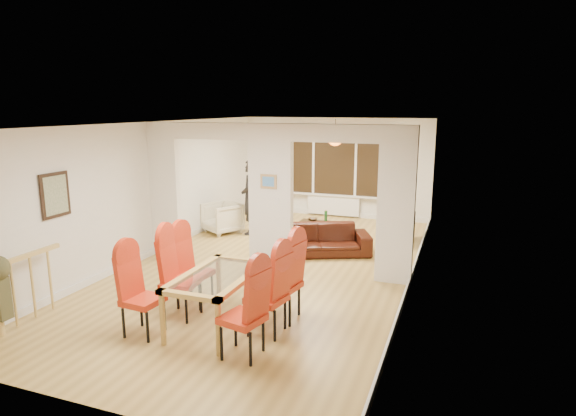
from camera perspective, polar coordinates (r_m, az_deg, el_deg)
The scene contains 24 objects.
floor at distance 8.89m, azimuth -1.99°, elevation -6.99°, with size 5.00×9.00×0.01m, color tan.
room_walls at distance 8.56m, azimuth -2.06°, elevation 1.27°, with size 5.00×9.00×2.60m, color silver, non-canonical shape.
divider_wall at distance 8.56m, azimuth -2.06°, elevation 1.27°, with size 5.00×0.18×2.60m, color white.
bay_window_blinds at distance 12.71m, azimuth 5.54°, elevation 5.65°, with size 3.00×0.08×1.80m, color black.
radiator at distance 12.86m, azimuth 5.39°, elevation 0.31°, with size 1.40×0.08×0.50m, color white.
pendant_light at distance 11.48m, azimuth 5.61°, elevation 8.23°, with size 0.36×0.36×0.36m, color orange.
stair_newel at distance 7.48m, azimuth -28.36°, elevation -7.73°, with size 0.40×1.20×1.10m, color tan, non-canonical shape.
wall_poster at distance 7.91m, azimuth -25.88°, elevation 1.39°, with size 0.04×0.52×0.67m, color gray.
pillar_photo at distance 8.42m, azimuth -2.32°, elevation 3.16°, with size 0.30×0.03×0.25m, color #4C8CD8.
dining_table at distance 6.59m, azimuth -8.24°, elevation -10.70°, with size 0.87×1.54×0.72m, color #B08B41, non-canonical shape.
dining_chair_la at distance 6.48m, azimuth -16.85°, elevation -9.71°, with size 0.44×0.44×1.10m, color red, non-canonical shape.
dining_chair_lb at distance 6.87m, azimuth -12.61°, elevation -7.95°, with size 0.46×0.46×1.16m, color red, non-canonical shape.
dining_chair_lc at distance 7.25m, azimuth -11.04°, elevation -7.04°, with size 0.44×0.44×1.11m, color red, non-canonical shape.
dining_chair_ra at distance 5.72m, azimuth -5.46°, elevation -12.10°, with size 0.45×0.45×1.12m, color red, non-canonical shape.
dining_chair_rb at distance 6.25m, azimuth -2.56°, elevation -9.92°, with size 0.45×0.45×1.12m, color red, non-canonical shape.
dining_chair_rc at distance 6.63m, azimuth -0.81°, elevation -8.41°, with size 0.46×0.46×1.16m, color red, non-canonical shape.
sofa at distance 9.58m, azimuth 3.63°, elevation -3.76°, with size 2.01×0.79×0.59m, color black.
armchair at distance 11.27m, azimuth -7.81°, elevation -1.15°, with size 0.75×0.77×0.70m, color beige.
person at distance 11.00m, azimuth -4.48°, elevation 1.31°, with size 0.41×0.63×1.72m, color black.
television at distance 10.70m, azimuth 13.21°, elevation -2.35°, with size 0.14×1.03×0.60m, color black.
coffee_table at distance 11.35m, azimuth 3.75°, elevation -2.22°, with size 0.95×0.47×0.22m, color #332311, non-canonical shape.
bottle at distance 11.33m, azimuth 4.50°, elevation -0.96°, with size 0.07×0.07×0.28m, color #143F19.
bowl at distance 11.49m, azimuth 2.94°, elevation -1.34°, with size 0.22×0.22×0.05m, color #332311.
shoes at distance 8.59m, azimuth -2.62°, elevation -7.32°, with size 0.25×0.27×0.11m, color black, non-canonical shape.
Camera 1 is at (3.18, -7.78, 2.89)m, focal length 30.00 mm.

